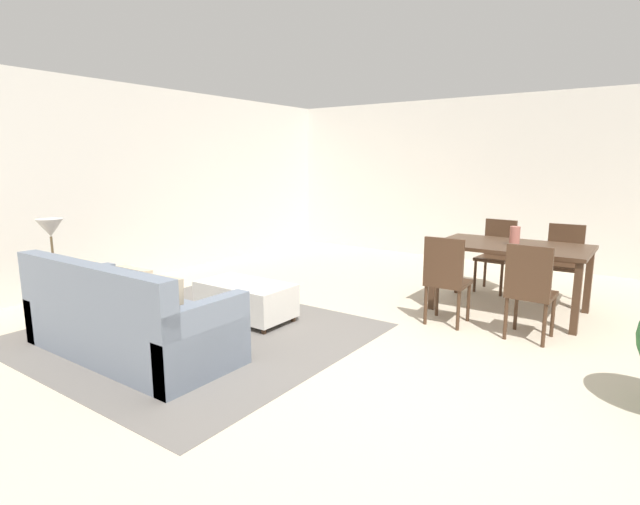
# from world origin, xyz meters

# --- Properties ---
(ground_plane) EXTENTS (10.80, 10.80, 0.00)m
(ground_plane) POSITION_xyz_m (0.00, 0.00, 0.00)
(ground_plane) COLOR beige
(wall_back) EXTENTS (9.00, 0.12, 2.70)m
(wall_back) POSITION_xyz_m (0.00, 5.00, 1.35)
(wall_back) COLOR silver
(wall_back) RESTS_ON ground_plane
(wall_left) EXTENTS (0.12, 11.00, 2.70)m
(wall_left) POSITION_xyz_m (-4.50, 0.50, 1.35)
(wall_left) COLOR silver
(wall_left) RESTS_ON ground_plane
(area_rug) EXTENTS (3.00, 2.80, 0.01)m
(area_rug) POSITION_xyz_m (-1.98, -0.23, 0.00)
(area_rug) COLOR slate
(area_rug) RESTS_ON ground_plane
(couch) EXTENTS (2.03, 0.86, 0.86)m
(couch) POSITION_xyz_m (-2.07, -0.90, 0.30)
(couch) COLOR slate
(couch) RESTS_ON ground_plane
(ottoman_table) EXTENTS (1.02, 0.56, 0.40)m
(ottoman_table) POSITION_xyz_m (-1.90, 0.39, 0.23)
(ottoman_table) COLOR silver
(ottoman_table) RESTS_ON ground_plane
(side_table) EXTENTS (0.40, 0.40, 0.57)m
(side_table) POSITION_xyz_m (-3.38, -0.83, 0.45)
(side_table) COLOR olive
(side_table) RESTS_ON ground_plane
(table_lamp) EXTENTS (0.26, 0.26, 0.53)m
(table_lamp) POSITION_xyz_m (-3.38, -0.83, 0.98)
(table_lamp) COLOR brown
(table_lamp) RESTS_ON side_table
(dining_table) EXTENTS (1.58, 0.97, 0.76)m
(dining_table) POSITION_xyz_m (0.31, 2.32, 0.67)
(dining_table) COLOR #422B1C
(dining_table) RESTS_ON ground_plane
(dining_chair_near_left) EXTENTS (0.41, 0.41, 0.92)m
(dining_chair_near_left) POSITION_xyz_m (-0.10, 1.44, 0.52)
(dining_chair_near_left) COLOR #422B1C
(dining_chair_near_left) RESTS_ON ground_plane
(dining_chair_near_right) EXTENTS (0.41, 0.41, 0.92)m
(dining_chair_near_right) POSITION_xyz_m (0.70, 1.46, 0.52)
(dining_chair_near_right) COLOR #422B1C
(dining_chair_near_right) RESTS_ON ground_plane
(dining_chair_far_left) EXTENTS (0.43, 0.43, 0.92)m
(dining_chair_far_left) POSITION_xyz_m (-0.08, 3.16, 0.52)
(dining_chair_far_left) COLOR #422B1C
(dining_chair_far_left) RESTS_ON ground_plane
(dining_chair_far_right) EXTENTS (0.42, 0.42, 0.92)m
(dining_chair_far_right) POSITION_xyz_m (0.71, 3.13, 0.52)
(dining_chair_far_right) COLOR #422B1C
(dining_chair_far_right) RESTS_ON ground_plane
(vase_centerpiece) EXTENTS (0.11, 0.11, 0.21)m
(vase_centerpiece) POSITION_xyz_m (0.34, 2.28, 0.86)
(vase_centerpiece) COLOR #B26659
(vase_centerpiece) RESTS_ON dining_table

